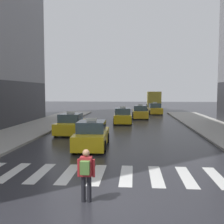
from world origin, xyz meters
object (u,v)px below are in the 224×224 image
object	(u,v)px
taxi_second	(71,125)
taxi_fifth	(155,109)
pedestrian_with_backpack	(86,171)
taxi_third	(123,116)
box_truck	(153,100)
taxi_fourth	(140,113)
taxi_lead	(92,136)

from	to	relation	value
taxi_second	taxi_fifth	world-z (taller)	same
taxi_second	pedestrian_with_backpack	xyz separation A→B (m)	(3.66, -13.35, 0.25)
taxi_third	box_truck	world-z (taller)	box_truck
taxi_second	box_truck	bearing A→B (deg)	72.97
taxi_fourth	box_truck	size ratio (longest dim) A/B	0.61
taxi_lead	taxi_fifth	size ratio (longest dim) A/B	0.99
taxi_second	taxi_third	bearing A→B (deg)	62.32
taxi_lead	taxi_second	xyz separation A→B (m)	(-2.55, 5.24, 0.00)
taxi_third	taxi_fourth	world-z (taller)	same
taxi_fifth	box_truck	size ratio (longest dim) A/B	0.61
taxi_lead	box_truck	distance (m)	33.86
taxi_fourth	box_truck	world-z (taller)	box_truck
taxi_third	taxi_second	bearing A→B (deg)	-117.68
taxi_fifth	taxi_second	bearing A→B (deg)	-112.95
taxi_third	taxi_lead	bearing A→B (deg)	-96.06
taxi_fifth	pedestrian_with_backpack	size ratio (longest dim) A/B	2.81
taxi_lead	pedestrian_with_backpack	size ratio (longest dim) A/B	2.78
box_truck	pedestrian_with_backpack	xyz separation A→B (m)	(-4.94, -41.42, -0.88)
taxi_third	taxi_fifth	size ratio (longest dim) A/B	0.99
taxi_second	box_truck	distance (m)	29.37
taxi_fourth	pedestrian_with_backpack	bearing A→B (deg)	-94.80
taxi_lead	taxi_third	distance (m)	12.73
taxi_lead	box_truck	xyz separation A→B (m)	(6.05, 33.30, 1.13)
taxi_lead	taxi_fifth	distance (m)	25.23
taxi_lead	taxi_fifth	world-z (taller)	same
taxi_fifth	box_truck	distance (m)	8.79
box_truck	pedestrian_with_backpack	distance (m)	41.72
taxi_lead	taxi_second	distance (m)	5.83
taxi_fourth	taxi_fifth	distance (m)	6.95
taxi_lead	taxi_fourth	world-z (taller)	same
taxi_lead	taxi_fourth	size ratio (longest dim) A/B	1.00
taxi_fifth	pedestrian_with_backpack	xyz separation A→B (m)	(-4.54, -32.71, 0.25)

